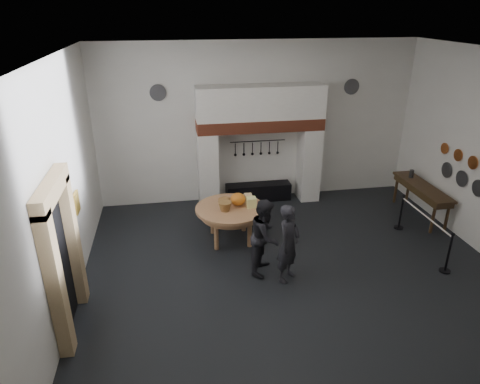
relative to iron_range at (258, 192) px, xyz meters
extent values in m
cube|color=black|center=(0.00, -3.72, -0.25)|extent=(9.00, 8.00, 0.02)
cube|color=silver|center=(0.00, -3.72, 4.25)|extent=(9.00, 8.00, 0.02)
cube|color=silver|center=(0.00, 0.28, 2.00)|extent=(9.00, 0.02, 4.50)
cube|color=silver|center=(0.00, -7.72, 2.00)|extent=(9.00, 0.02, 4.50)
cube|color=silver|center=(-4.50, -3.72, 2.00)|extent=(0.02, 8.00, 4.50)
cube|color=silver|center=(-1.48, -0.07, 0.82)|extent=(0.55, 0.70, 2.15)
cube|color=silver|center=(1.48, -0.07, 0.82)|extent=(0.55, 0.70, 2.15)
cube|color=#9E442B|center=(0.00, -0.07, 2.06)|extent=(3.50, 0.72, 0.32)
cube|color=silver|center=(0.00, -0.07, 2.67)|extent=(3.50, 0.70, 0.90)
cube|color=black|center=(0.00, 0.00, 0.00)|extent=(1.90, 0.45, 0.50)
cylinder|color=black|center=(0.00, 0.20, 1.50)|extent=(1.60, 0.02, 0.02)
cube|color=black|center=(-4.47, -4.72, 1.00)|extent=(0.04, 1.10, 2.50)
cube|color=tan|center=(-4.38, -5.42, 1.05)|extent=(0.22, 0.30, 2.60)
cube|color=tan|center=(-4.38, -4.02, 1.05)|extent=(0.22, 0.30, 2.60)
cube|color=tan|center=(-4.38, -4.72, 2.40)|extent=(0.22, 1.70, 0.30)
cube|color=gold|center=(-4.45, -2.92, 1.35)|extent=(0.05, 0.34, 0.44)
cylinder|color=tan|center=(-1.15, -2.19, 0.59)|extent=(1.87, 1.87, 0.07)
ellipsoid|color=#D2631D|center=(-0.95, -2.09, 0.78)|extent=(0.36, 0.36, 0.31)
cube|color=#F2F190|center=(-0.65, -2.24, 0.74)|extent=(0.22, 0.22, 0.24)
cube|color=#EECD8E|center=(-0.67, -1.94, 0.72)|extent=(0.18, 0.18, 0.20)
cone|color=olive|center=(-1.30, -2.34, 0.73)|extent=(0.36, 0.36, 0.22)
ellipsoid|color=#AC6C3D|center=(-1.25, -1.84, 0.69)|extent=(0.31, 0.18, 0.13)
imported|color=black|center=(-0.22, -4.01, 0.60)|extent=(0.72, 0.73, 1.70)
imported|color=black|center=(-0.62, -3.61, 0.58)|extent=(0.94, 1.01, 1.67)
cube|color=#3C2A15|center=(4.10, -1.78, 0.62)|extent=(0.55, 2.20, 0.06)
cylinder|color=#4A4A4F|center=(4.10, -1.18, 0.76)|extent=(0.12, 0.12, 0.22)
cylinder|color=#C6662D|center=(4.46, -2.97, 1.70)|extent=(0.03, 0.32, 0.32)
cylinder|color=#C6662D|center=(4.46, -2.42, 1.70)|extent=(0.03, 0.30, 0.30)
cylinder|color=#C6662D|center=(4.46, -1.87, 1.70)|extent=(0.03, 0.28, 0.28)
cylinder|color=#4C4C51|center=(4.46, -3.32, 1.20)|extent=(0.03, 0.40, 0.40)
cylinder|color=#4C4C51|center=(4.46, -2.72, 1.20)|extent=(0.03, 0.40, 0.40)
cylinder|color=#4C4C51|center=(4.46, -2.12, 1.20)|extent=(0.03, 0.40, 0.40)
cylinder|color=#4C4C51|center=(-2.70, 0.24, 2.95)|extent=(0.44, 0.03, 0.44)
cylinder|color=#4C4C51|center=(2.70, 0.24, 2.95)|extent=(0.44, 0.03, 0.44)
cylinder|color=black|center=(3.24, -4.35, 0.20)|extent=(0.05, 0.05, 0.90)
cylinder|color=black|center=(3.24, -2.35, 0.20)|extent=(0.05, 0.05, 0.90)
cylinder|color=silver|center=(3.24, -3.35, 0.60)|extent=(0.04, 2.00, 0.04)
camera|label=1|loc=(-2.47, -11.32, 5.07)|focal=32.00mm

